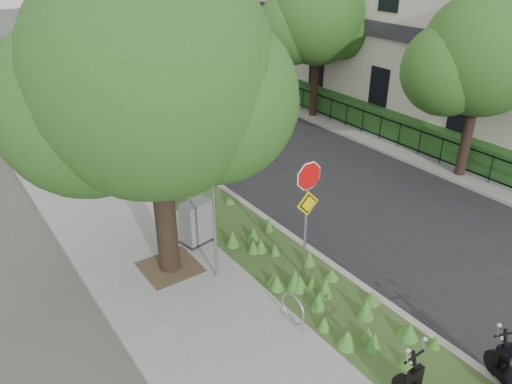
% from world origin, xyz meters
% --- Properties ---
extents(ground, '(120.00, 120.00, 0.00)m').
position_xyz_m(ground, '(0.00, 0.00, 0.00)').
color(ground, '#4C5147').
rests_on(ground, ground).
extents(sidewalk_near, '(3.50, 60.00, 0.12)m').
position_xyz_m(sidewalk_near, '(-4.25, 10.00, 0.06)').
color(sidewalk_near, gray).
rests_on(sidewalk_near, ground).
extents(verge, '(2.00, 60.00, 0.12)m').
position_xyz_m(verge, '(-1.50, 10.00, 0.06)').
color(verge, '#2E4F21').
rests_on(verge, ground).
extents(kerb_near, '(0.20, 60.00, 0.13)m').
position_xyz_m(kerb_near, '(-0.50, 10.00, 0.07)').
color(kerb_near, '#9E9991').
rests_on(kerb_near, ground).
extents(road, '(7.00, 60.00, 0.01)m').
position_xyz_m(road, '(3.00, 10.00, 0.01)').
color(road, black).
rests_on(road, ground).
extents(kerb_far, '(0.20, 60.00, 0.13)m').
position_xyz_m(kerb_far, '(6.50, 10.00, 0.07)').
color(kerb_far, '#9E9991').
rests_on(kerb_far, ground).
extents(footpath_far, '(3.20, 60.00, 0.12)m').
position_xyz_m(footpath_far, '(8.20, 10.00, 0.06)').
color(footpath_far, gray).
rests_on(footpath_far, ground).
extents(street_tree_main, '(6.21, 5.54, 7.66)m').
position_xyz_m(street_tree_main, '(-4.08, 2.86, 4.80)').
color(street_tree_main, black).
rests_on(street_tree_main, ground).
extents(bare_post, '(0.08, 0.08, 4.00)m').
position_xyz_m(bare_post, '(-3.20, 1.80, 2.12)').
color(bare_post, '#A5A8AD').
rests_on(bare_post, ground).
extents(bike_hoop, '(0.06, 0.78, 0.77)m').
position_xyz_m(bike_hoop, '(-2.70, -0.60, 0.50)').
color(bike_hoop, '#A5A8AD').
rests_on(bike_hoop, ground).
extents(sign_assembly, '(0.94, 0.08, 3.22)m').
position_xyz_m(sign_assembly, '(-1.40, 0.58, 2.33)').
color(sign_assembly, '#A5A8AD').
rests_on(sign_assembly, ground).
extents(fence_far, '(0.04, 24.00, 1.00)m').
position_xyz_m(fence_far, '(7.20, 10.00, 0.67)').
color(fence_far, black).
rests_on(fence_far, ground).
extents(hedge_far, '(1.00, 24.00, 1.10)m').
position_xyz_m(hedge_far, '(7.90, 10.00, 0.67)').
color(hedge_far, '#1E4E1B').
rests_on(hedge_far, footpath_far).
extents(terrace_houses, '(7.40, 26.40, 8.20)m').
position_xyz_m(terrace_houses, '(11.49, 10.00, 4.16)').
color(terrace_houses, beige).
rests_on(terrace_houses, ground).
extents(far_tree_a, '(4.60, 4.10, 6.22)m').
position_xyz_m(far_tree_a, '(6.94, 2.05, 4.13)').
color(far_tree_a, black).
rests_on(far_tree_a, ground).
extents(far_tree_b, '(4.83, 4.31, 6.56)m').
position_xyz_m(far_tree_b, '(6.94, 10.05, 4.37)').
color(far_tree_b, black).
rests_on(far_tree_b, ground).
extents(far_tree_c, '(4.37, 3.89, 5.93)m').
position_xyz_m(far_tree_c, '(6.94, 18.04, 3.95)').
color(far_tree_c, black).
rests_on(far_tree_c, ground).
extents(box_truck, '(3.29, 5.78, 2.47)m').
position_xyz_m(box_truck, '(0.29, 9.38, 1.61)').
color(box_truck, '#262628').
rests_on(box_truck, ground).
extents(utility_cabinet, '(1.01, 0.77, 1.21)m').
position_xyz_m(utility_cabinet, '(-2.80, 3.50, 0.70)').
color(utility_cabinet, '#262628').
rests_on(utility_cabinet, ground).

